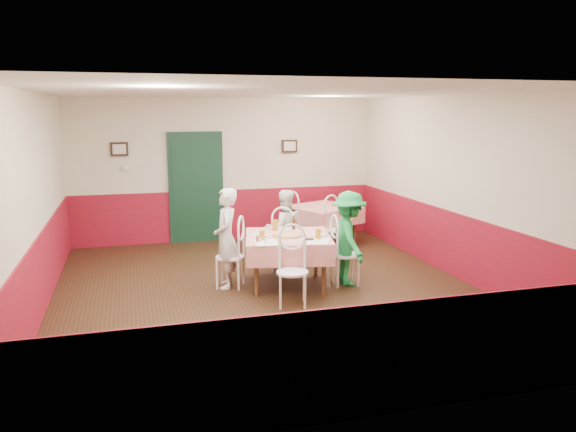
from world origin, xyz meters
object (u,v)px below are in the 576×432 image
object	(u,v)px
beer_bottle	(294,223)
glass_a	(262,235)
chair_second_a	(286,224)
diner_left	(226,238)
chair_right	(345,255)
diner_right	(349,238)
chair_left	(230,257)
chair_second_b	(337,230)
chair_near	(292,272)
main_table	(288,261)
glass_c	(275,225)
second_table	(323,226)
glass_b	(318,234)
wallet	(309,239)
diner_far	(284,230)
pizza	(288,235)
chair_far	(284,243)

from	to	relation	value
beer_bottle	glass_a	bearing A→B (deg)	-138.34
chair_second_a	diner_left	xyz separation A→B (m)	(-1.48, -2.08, 0.28)
chair_right	diner_right	size ratio (longest dim) A/B	0.64
chair_left	chair_second_b	distance (m)	2.56
chair_near	diner_right	bearing A→B (deg)	46.45
main_table	chair_second_b	size ratio (longest dim) A/B	1.36
glass_c	beer_bottle	bearing A→B (deg)	-4.41
second_table	glass_b	size ratio (longest dim) A/B	7.85
main_table	beer_bottle	bearing A→B (deg)	62.46
chair_right	beer_bottle	bearing A→B (deg)	52.63
wallet	diner_far	world-z (taller)	diner_far
chair_left	diner_right	size ratio (longest dim) A/B	0.64
chair_second_a	diner_left	world-z (taller)	diner_left
chair_right	main_table	bearing A→B (deg)	82.33
main_table	beer_bottle	xyz separation A→B (m)	(0.20, 0.38, 0.48)
pizza	wallet	world-z (taller)	pizza
glass_c	chair_second_a	bearing A→B (deg)	69.66
wallet	diner_left	bearing A→B (deg)	165.88
glass_b	diner_left	bearing A→B (deg)	157.76
chair_second_a	wallet	world-z (taller)	chair_second_a
chair_second_a	diner_left	bearing A→B (deg)	-59.80
pizza	diner_left	bearing A→B (deg)	165.84
main_table	glass_c	world-z (taller)	glass_c
second_table	pizza	bearing A→B (deg)	-120.68
chair_right	diner_far	bearing A→B (deg)	35.69
pizza	glass_c	distance (m)	0.45
chair_near	beer_bottle	world-z (taller)	beer_bottle
second_table	glass_a	bearing A→B (deg)	-126.08
chair_second_b	glass_a	distance (m)	2.49
chair_near	chair_second_b	bearing A→B (deg)	72.00
pizza	glass_b	bearing A→B (deg)	-37.88
main_table	diner_right	bearing A→B (deg)	-11.93
pizza	glass_c	bearing A→B (deg)	99.64
second_table	chair_second_a	size ratio (longest dim) A/B	1.24
chair_right	glass_b	bearing A→B (deg)	110.97
chair_second_b	pizza	bearing A→B (deg)	-155.73
wallet	diner_far	xyz separation A→B (m)	(-0.03, 1.23, -0.12)
main_table	chair_second_a	distance (m)	2.35
diner_right	glass_a	bearing A→B (deg)	92.63
chair_second_b	glass_a	world-z (taller)	chair_second_b
chair_second_b	glass_b	size ratio (longest dim) A/B	6.30
pizza	glass_a	bearing A→B (deg)	-160.97
chair_left	beer_bottle	world-z (taller)	beer_bottle
pizza	diner_left	xyz separation A→B (m)	(-0.87, 0.22, -0.04)
wallet	diner_far	bearing A→B (deg)	103.30
pizza	beer_bottle	world-z (taller)	beer_bottle
chair_right	chair_left	bearing A→B (deg)	82.33
glass_b	glass_c	distance (m)	0.85
chair_far	chair_near	world-z (taller)	same
chair_far	glass_b	bearing A→B (deg)	122.54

